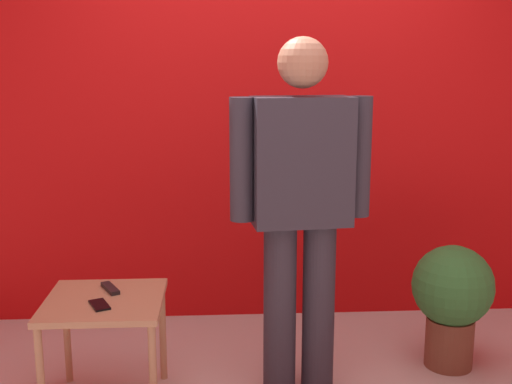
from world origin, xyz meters
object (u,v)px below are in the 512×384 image
(cell_phone, at_px, (100,305))
(tv_remote, at_px, (110,288))
(standing_person, at_px, (301,200))
(side_table, at_px, (105,314))
(potted_plant, at_px, (452,296))

(cell_phone, xyz_separation_m, tv_remote, (0.01, 0.21, 0.01))
(standing_person, height_order, side_table, standing_person)
(cell_phone, relative_size, tv_remote, 0.85)
(potted_plant, bearing_deg, tv_remote, -173.93)
(side_table, height_order, cell_phone, cell_phone)
(side_table, height_order, tv_remote, tv_remote)
(tv_remote, bearing_deg, side_table, -122.73)
(standing_person, height_order, tv_remote, standing_person)
(cell_phone, height_order, potted_plant, potted_plant)
(tv_remote, bearing_deg, standing_person, -27.75)
(standing_person, relative_size, potted_plant, 2.58)
(cell_phone, distance_m, potted_plant, 1.87)
(standing_person, relative_size, tv_remote, 10.44)
(standing_person, xyz_separation_m, side_table, (-0.95, -0.11, -0.52))
(cell_phone, height_order, tv_remote, tv_remote)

